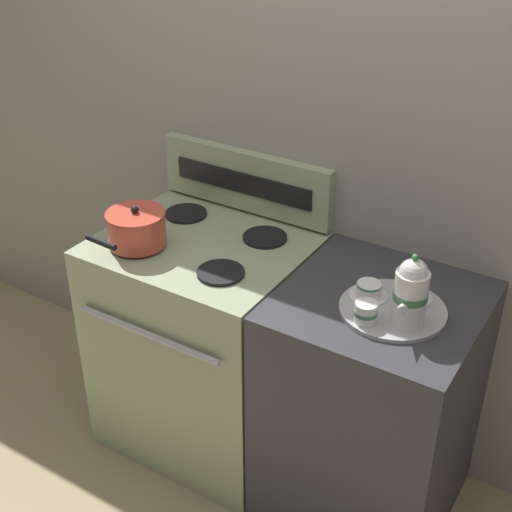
{
  "coord_description": "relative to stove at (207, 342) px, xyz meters",
  "views": [
    {
      "loc": [
        1.04,
        -1.82,
        2.2
      ],
      "look_at": [
        -0.03,
        -0.09,
        1.0
      ],
      "focal_mm": 50.0,
      "sensor_mm": 36.0,
      "label": 1
    }
  ],
  "objects": [
    {
      "name": "stove",
      "position": [
        0.0,
        0.0,
        0.0
      ],
      "size": [
        0.75,
        0.67,
        0.93
      ],
      "color": "#9EAD84",
      "rests_on": "ground"
    },
    {
      "name": "teacup_left",
      "position": [
        0.67,
        -0.02,
        0.5
      ],
      "size": [
        0.12,
        0.12,
        0.05
      ],
      "color": "white",
      "rests_on": "serving_tray"
    },
    {
      "name": "control_panel",
      "position": [
        0.0,
        0.3,
        0.59
      ],
      "size": [
        0.74,
        0.05,
        0.24
      ],
      "color": "#9EAD84",
      "rests_on": "stove"
    },
    {
      "name": "saucepan",
      "position": [
        -0.18,
        -0.15,
        0.53
      ],
      "size": [
        0.21,
        0.29,
        0.15
      ],
      "color": "#D14C38",
      "rests_on": "stove"
    },
    {
      "name": "wall_back",
      "position": [
        0.32,
        0.35,
        0.64
      ],
      "size": [
        6.0,
        0.05,
        2.2
      ],
      "color": "#9E998E",
      "rests_on": "ground"
    },
    {
      "name": "teapot",
      "position": [
        0.83,
        -0.09,
        0.58
      ],
      "size": [
        0.1,
        0.17,
        0.24
      ],
      "color": "white",
      "rests_on": "serving_tray"
    },
    {
      "name": "teacup_right",
      "position": [
        0.79,
        0.04,
        0.5
      ],
      "size": [
        0.12,
        0.12,
        0.05
      ],
      "color": "white",
      "rests_on": "serving_tray"
    },
    {
      "name": "side_counter",
      "position": [
        0.71,
        0.0,
        -0.0
      ],
      "size": [
        0.64,
        0.64,
        0.92
      ],
      "color": "#38383D",
      "rests_on": "ground"
    },
    {
      "name": "creamer_jug",
      "position": [
        0.72,
        -0.15,
        0.5
      ],
      "size": [
        0.07,
        0.07,
        0.06
      ],
      "color": "white",
      "rests_on": "serving_tray"
    },
    {
      "name": "ground_plane",
      "position": [
        0.32,
        0.0,
        -0.46
      ],
      "size": [
        6.0,
        6.0,
        0.0
      ],
      "primitive_type": "plane",
      "color": "tan"
    },
    {
      "name": "serving_tray",
      "position": [
        0.76,
        -0.04,
        0.47
      ],
      "size": [
        0.34,
        0.34,
        0.01
      ],
      "color": "#B2B2B7",
      "rests_on": "side_counter"
    }
  ]
}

